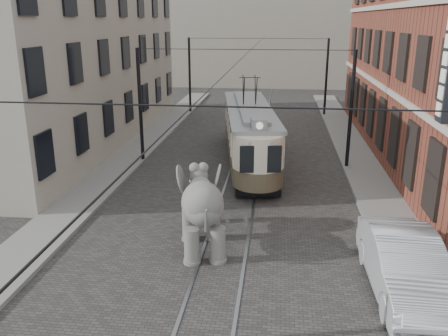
# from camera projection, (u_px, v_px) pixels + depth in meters

# --- Properties ---
(ground) EXTENTS (120.00, 120.00, 0.00)m
(ground) POSITION_uv_depth(u_px,v_px,m) (235.00, 207.00, 19.51)
(ground) COLOR #3D3A38
(tram_rails) EXTENTS (1.54, 80.00, 0.02)m
(tram_rails) POSITION_uv_depth(u_px,v_px,m) (235.00, 207.00, 19.50)
(tram_rails) COLOR slate
(tram_rails) RESTS_ON ground
(sidewalk_right) EXTENTS (2.00, 60.00, 0.15)m
(sidewalk_right) POSITION_uv_depth(u_px,v_px,m) (386.00, 212.00, 18.81)
(sidewalk_right) COLOR slate
(sidewalk_right) RESTS_ON ground
(sidewalk_left) EXTENTS (2.00, 60.00, 0.15)m
(sidewalk_left) POSITION_uv_depth(u_px,v_px,m) (83.00, 199.00, 20.21)
(sidewalk_left) COLOR slate
(sidewalk_left) RESTS_ON ground
(stucco_building) EXTENTS (7.00, 24.00, 10.00)m
(stucco_building) POSITION_uv_depth(u_px,v_px,m) (70.00, 60.00, 28.71)
(stucco_building) COLOR gray
(stucco_building) RESTS_ON ground
(distant_block) EXTENTS (28.00, 10.00, 14.00)m
(distant_block) POSITION_uv_depth(u_px,v_px,m) (268.00, 22.00, 55.31)
(distant_block) COLOR gray
(distant_block) RESTS_ON ground
(catenary) EXTENTS (11.00, 30.20, 6.00)m
(catenary) POSITION_uv_depth(u_px,v_px,m) (241.00, 112.00, 23.37)
(catenary) COLOR black
(catenary) RESTS_ON ground
(tram) EXTENTS (3.95, 11.69, 4.55)m
(tram) POSITION_uv_depth(u_px,v_px,m) (249.00, 120.00, 25.15)
(tram) COLOR beige
(tram) RESTS_ON ground
(elephant) EXTENTS (3.25, 4.66, 2.59)m
(elephant) POSITION_uv_depth(u_px,v_px,m) (203.00, 214.00, 15.54)
(elephant) COLOR #65625D
(elephant) RESTS_ON ground
(parked_car) EXTENTS (1.94, 5.22, 1.71)m
(parked_car) POSITION_uv_depth(u_px,v_px,m) (405.00, 265.00, 13.21)
(parked_car) COLOR #AAACAF
(parked_car) RESTS_ON ground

